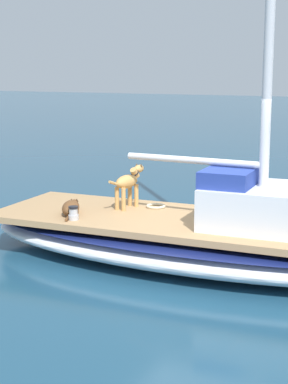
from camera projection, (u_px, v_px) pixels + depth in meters
The scene contains 7 objects.
ground_plane at pixel (202, 263), 9.27m from camera, with size 120.00×120.00×0.00m, color navy.
sailboat_main at pixel (202, 241), 9.21m from camera, with size 3.07×7.41×0.66m.
cabin_house at pixel (278, 205), 8.65m from camera, with size 1.57×2.32×0.84m.
dog_brown at pixel (71, 207), 9.55m from camera, with size 0.89×0.51×0.22m.
dog_tan at pixel (128, 183), 9.93m from camera, with size 0.94×0.28×0.70m.
deck_winch at pixel (73, 214), 9.18m from camera, with size 0.16×0.16×0.21m.
coiled_rope at pixel (156, 206), 10.03m from camera, with size 0.32×0.32×0.04m, color beige.
Camera 1 is at (8.27, 3.35, 2.89)m, focal length 56.67 mm.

